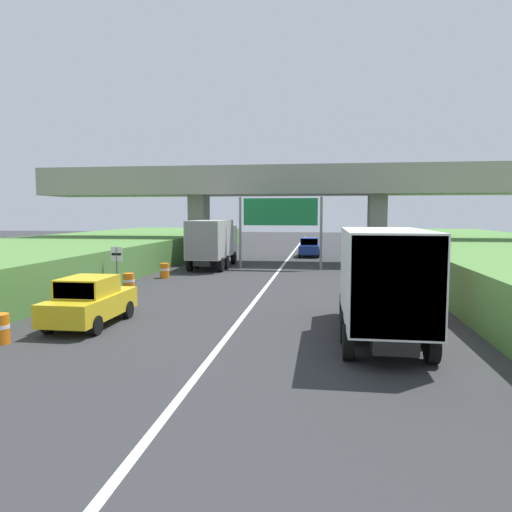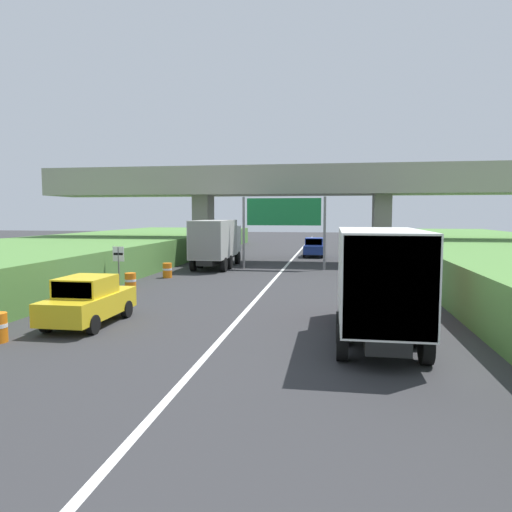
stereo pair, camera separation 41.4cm
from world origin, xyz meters
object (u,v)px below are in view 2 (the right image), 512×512
at_px(car_yellow, 88,301).
at_px(truck_red, 377,278).
at_px(overhead_highway_sign, 284,216).
at_px(construction_barrel_2, 82,299).
at_px(car_blue, 314,247).
at_px(truck_white, 217,241).
at_px(speed_limit_sign, 119,261).
at_px(construction_barrel_4, 167,270).
at_px(construction_barrel_3, 130,282).

bearing_deg(car_yellow, truck_red, -2.44).
xyz_separation_m(overhead_highway_sign, construction_barrel_2, (-6.62, -15.49, -3.27)).
height_order(car_blue, construction_barrel_2, car_blue).
xyz_separation_m(truck_white, car_blue, (6.62, 10.05, -1.08)).
xyz_separation_m(speed_limit_sign, construction_barrel_4, (0.86, 4.80, -1.02)).
relative_size(speed_limit_sign, truck_red, 0.31).
bearing_deg(car_blue, truck_red, -83.99).
xyz_separation_m(speed_limit_sign, construction_barrel_2, (0.78, -5.05, -1.02)).
relative_size(speed_limit_sign, construction_barrel_2, 2.48).
relative_size(truck_white, construction_barrel_2, 8.11).
height_order(speed_limit_sign, construction_barrel_2, speed_limit_sign).
relative_size(overhead_highway_sign, car_yellow, 1.43).
xyz_separation_m(car_blue, construction_barrel_3, (-8.49, -20.69, -0.40)).
xyz_separation_m(truck_red, construction_barrel_3, (-11.48, 7.70, -1.47)).
xyz_separation_m(speed_limit_sign, car_yellow, (2.35, -7.40, -0.62)).
height_order(overhead_highway_sign, speed_limit_sign, overhead_highway_sign).
distance_m(overhead_highway_sign, construction_barrel_4, 9.23).
bearing_deg(overhead_highway_sign, construction_barrel_4, -139.20).
relative_size(car_yellow, construction_barrel_2, 4.56).
xyz_separation_m(overhead_highway_sign, car_yellow, (-5.05, -17.85, -2.87)).
bearing_deg(speed_limit_sign, truck_red, -32.75).
bearing_deg(car_yellow, construction_barrel_2, 123.78).
height_order(car_yellow, construction_barrel_3, car_yellow).
distance_m(speed_limit_sign, truck_red, 14.46).
distance_m(speed_limit_sign, construction_barrel_4, 4.98).
bearing_deg(car_yellow, construction_barrel_4, 96.96).
xyz_separation_m(construction_barrel_2, construction_barrel_3, (-0.10, 4.92, 0.00)).
xyz_separation_m(overhead_highway_sign, truck_red, (4.75, -18.26, -1.79)).
distance_m(truck_red, car_blue, 28.57).
bearing_deg(truck_white, construction_barrel_4, -106.38).
bearing_deg(overhead_highway_sign, construction_barrel_3, -122.48).
bearing_deg(truck_red, construction_barrel_3, 146.16).
height_order(overhead_highway_sign, truck_red, overhead_highway_sign).
bearing_deg(construction_barrel_3, truck_red, -33.84).
xyz_separation_m(truck_white, truck_red, (9.61, -18.34, 0.00)).
relative_size(car_blue, construction_barrel_2, 4.56).
xyz_separation_m(truck_white, car_yellow, (-0.19, -17.92, -1.08)).
height_order(truck_white, construction_barrel_2, truck_white).
distance_m(construction_barrel_2, construction_barrel_4, 9.85).
bearing_deg(truck_white, overhead_highway_sign, -0.91).
bearing_deg(truck_red, car_blue, 96.01).
height_order(truck_red, car_blue, truck_red).
height_order(construction_barrel_3, construction_barrel_4, same).
bearing_deg(car_yellow, car_blue, 76.32).
distance_m(overhead_highway_sign, construction_barrel_3, 12.95).
distance_m(construction_barrel_3, construction_barrel_4, 4.93).
relative_size(truck_red, construction_barrel_2, 8.11).
relative_size(overhead_highway_sign, truck_white, 0.81).
bearing_deg(truck_white, car_yellow, -90.61).
distance_m(truck_red, construction_barrel_3, 13.90).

